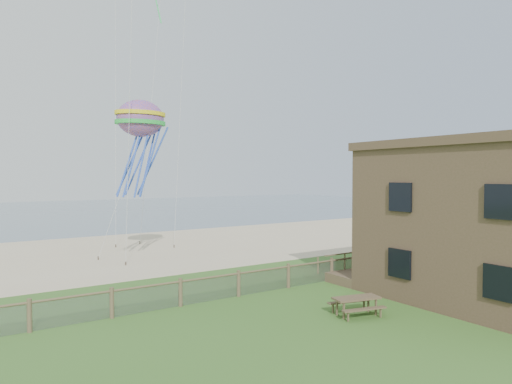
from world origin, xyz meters
The scene contains 8 objects.
ground centered at (0.00, 0.00, 0.00)m, with size 160.00×160.00×0.00m, color #366221.
sand_beach centered at (0.00, 22.00, 0.00)m, with size 72.00×20.00×0.02m, color #C2AE8C.
ocean centered at (0.00, 66.00, 0.00)m, with size 160.00×68.00×0.02m, color slate.
chainlink_fence centered at (0.00, 6.00, 0.55)m, with size 36.20×0.20×1.25m, color brown, non-canonical shape.
motel_deck centered at (13.00, 5.00, 0.25)m, with size 15.00×2.00×0.50m, color brown.
picnic_table centered at (2.50, 0.79, 0.41)m, with size 1.94×1.47×0.82m, color brown, non-canonical shape.
octopus_kite centered at (-1.04, 16.39, 7.72)m, with size 3.32×2.34×6.83m, color orange, non-canonical shape.
kite_green centered at (2.22, 20.88, 19.15)m, with size 0.99×0.70×2.63m, color green, non-canonical shape.
Camera 1 is at (-11.28, -12.37, 5.74)m, focal length 32.00 mm.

